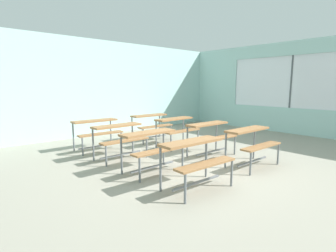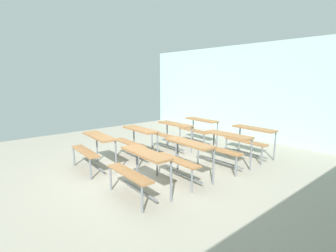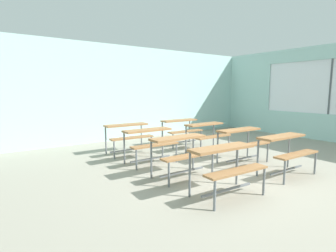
% 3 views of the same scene
% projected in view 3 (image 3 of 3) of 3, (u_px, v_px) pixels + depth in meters
% --- Properties ---
extents(ground, '(10.00, 9.00, 0.05)m').
position_uv_depth(ground, '(231.00, 175.00, 5.06)').
color(ground, gray).
extents(wall_back, '(10.00, 0.12, 3.00)m').
position_uv_depth(wall_back, '(126.00, 93.00, 8.50)').
color(wall_back, '#A8D1CC').
rests_on(wall_back, ground).
extents(desk_bench_r0c0, '(1.13, 0.64, 0.74)m').
position_uv_depth(desk_bench_r0c0, '(227.00, 160.00, 3.93)').
color(desk_bench_r0c0, olive).
rests_on(desk_bench_r0c0, ground).
extents(desk_bench_r0c1, '(1.11, 0.61, 0.74)m').
position_uv_depth(desk_bench_r0c1, '(286.00, 146.00, 4.92)').
color(desk_bench_r0c1, olive).
rests_on(desk_bench_r0c1, ground).
extents(desk_bench_r1c0, '(1.10, 0.60, 0.74)m').
position_uv_depth(desk_bench_r1c0, '(182.00, 147.00, 4.80)').
color(desk_bench_r1c0, olive).
rests_on(desk_bench_r1c0, ground).
extents(desk_bench_r1c1, '(1.11, 0.62, 0.74)m').
position_uv_depth(desk_bench_r1c1, '(242.00, 138.00, 5.76)').
color(desk_bench_r1c1, olive).
rests_on(desk_bench_r1c1, ground).
extents(desk_bench_r2c0, '(1.10, 0.59, 0.74)m').
position_uv_depth(desk_bench_r2c0, '(150.00, 138.00, 5.73)').
color(desk_bench_r2c0, olive).
rests_on(desk_bench_r2c0, ground).
extents(desk_bench_r2c1, '(1.11, 0.61, 0.74)m').
position_uv_depth(desk_bench_r2c1, '(207.00, 131.00, 6.73)').
color(desk_bench_r2c1, olive).
rests_on(desk_bench_r2c1, ground).
extents(desk_bench_r3c0, '(1.12, 0.63, 0.74)m').
position_uv_depth(desk_bench_r3c0, '(128.00, 132.00, 6.59)').
color(desk_bench_r3c0, olive).
rests_on(desk_bench_r3c0, ground).
extents(desk_bench_r3c1, '(1.12, 0.62, 0.74)m').
position_uv_depth(desk_bench_r3c1, '(181.00, 126.00, 7.58)').
color(desk_bench_r3c1, olive).
rests_on(desk_bench_r3c1, ground).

